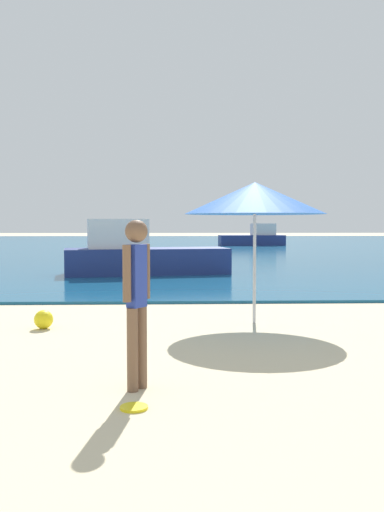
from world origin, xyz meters
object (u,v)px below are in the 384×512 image
at_px(person_standing, 137,294).
at_px(boat_near, 141,255).
at_px(boat_far, 254,238).
at_px(beach_umbrella, 255,198).
at_px(beach_ball, 44,319).
at_px(frisbee, 134,407).

relative_size(person_standing, boat_near, 0.32).
bearing_deg(boat_far, beach_umbrella, 77.52).
relative_size(boat_far, beach_ball, 16.42).
bearing_deg(boat_near, boat_far, 62.82).
relative_size(person_standing, beach_ball, 5.69).
distance_m(beach_ball, beach_umbrella, 3.77).
bearing_deg(person_standing, beach_umbrella, -171.00).
height_order(person_standing, boat_far, person_standing).
height_order(beach_ball, beach_umbrella, beach_umbrella).
xyz_separation_m(person_standing, beach_umbrella, (1.65, 3.51, 1.07)).
bearing_deg(beach_ball, boat_near, 83.34).
height_order(frisbee, beach_umbrella, beach_umbrella).
bearing_deg(boat_far, beach_ball, 71.81).
bearing_deg(beach_umbrella, beach_ball, -173.68).
relative_size(boat_far, beach_umbrella, 2.09).
height_order(frisbee, boat_near, boat_near).
bearing_deg(beach_ball, person_standing, -62.96).
height_order(boat_far, beach_umbrella, beach_umbrella).
bearing_deg(beach_ball, frisbee, -66.51).
bearing_deg(boat_near, beach_ball, -106.88).
distance_m(frisbee, boat_far, 35.19).
distance_m(boat_far, beach_ball, 31.90).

